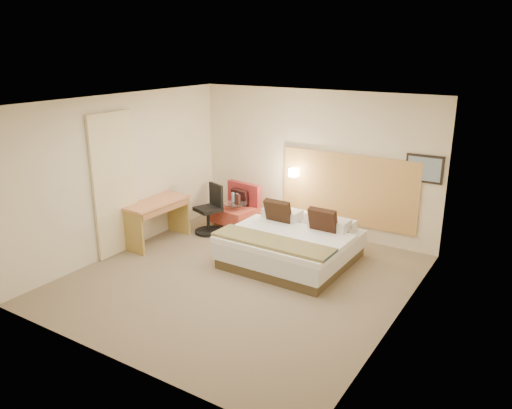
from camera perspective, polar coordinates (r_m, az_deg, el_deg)
The scene contains 20 objects.
floor at distance 7.82m, azimuth -1.78°, elevation -8.53°, with size 4.80×5.00×0.02m, color #796852.
ceiling at distance 7.05m, azimuth -1.99°, elevation 11.72°, with size 4.80×5.00×0.02m, color white.
wall_back at distance 9.43m, azimuth 6.68°, elevation 4.76°, with size 4.80×0.02×2.70m, color beige.
wall_front at distance 5.54m, azimuth -16.58°, elevation -5.30°, with size 4.80×0.02×2.70m, color beige.
wall_left at distance 8.85m, azimuth -14.97°, elevation 3.41°, with size 0.02×5.00×2.70m, color beige.
wall_right at distance 6.36m, azimuth 16.48°, elevation -2.29°, with size 0.02×5.00×2.70m, color beige.
headboard_panel at distance 9.23m, azimuth 10.40°, elevation 1.73°, with size 2.60×0.04×1.30m, color tan.
art_frame at distance 8.72m, azimuth 18.69°, elevation 3.89°, with size 0.62×0.03×0.47m, color black.
art_canvas at distance 8.70m, azimuth 18.66°, elevation 3.86°, with size 0.54×0.01×0.39m, color gray.
lamp_arm at distance 9.55m, azimuth 4.51°, elevation 3.76°, with size 0.02×0.02×0.12m, color silver.
lamp_shade at distance 9.50m, azimuth 4.34°, elevation 3.69°, with size 0.15×0.15×0.15m, color #F8E6C1.
curtain at distance 8.68m, azimuth -15.87°, elevation 2.17°, with size 0.06×0.90×2.42m, color beige.
bottle_a at distance 9.77m, azimuth -2.65°, elevation 0.83°, with size 0.06×0.06×0.19m, color #98C9EB.
bottle_b at distance 9.71m, azimuth -2.19°, elevation 0.74°, with size 0.06×0.06×0.19m, color #819DC8.
menu_folder at distance 9.60m, azimuth -2.12°, elevation 0.60°, with size 0.12×0.05×0.21m, color #3A1B17.
bed at distance 8.29m, azimuth 4.14°, elevation -4.56°, with size 1.98×1.91×0.95m.
lounge_chair at distance 9.94m, azimuth -2.19°, elevation -0.56°, with size 0.87×0.78×0.83m.
side_table at distance 9.80m, azimuth -2.38°, elevation -1.09°, with size 0.59×0.59×0.52m.
desk at distance 9.15m, azimuth -11.28°, elevation -0.61°, with size 0.61×1.28×0.79m.
desk_chair at distance 9.57m, azimuth -5.26°, elevation -1.01°, with size 0.68×0.68×0.94m.
Camera 1 is at (3.92, -5.81, 3.45)m, focal length 35.00 mm.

